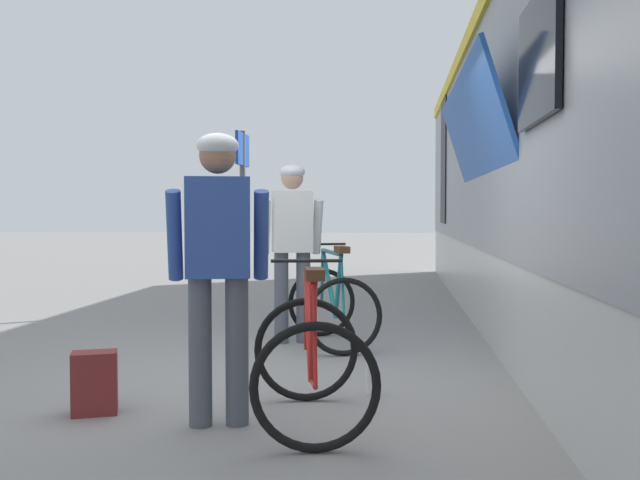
{
  "coord_description": "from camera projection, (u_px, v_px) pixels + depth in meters",
  "views": [
    {
      "loc": [
        0.67,
        -4.95,
        1.29
      ],
      "look_at": [
        0.04,
        1.03,
        1.05
      ],
      "focal_mm": 38.65,
      "sensor_mm": 36.0,
      "label": 1
    }
  ],
  "objects": [
    {
      "name": "water_bottle_near_the_bikes",
      "position": [
        371.0,
        377.0,
        4.88
      ],
      "size": [
        0.08,
        0.08,
        0.24
      ],
      "primitive_type": "cylinder",
      "color": "silver",
      "rests_on": "ground"
    },
    {
      "name": "backpack_on_platform",
      "position": [
        95.0,
        383.0,
        4.4
      ],
      "size": [
        0.33,
        0.27,
        0.4
      ],
      "primitive_type": "cube",
      "rotation": [
        0.0,
        0.0,
        0.36
      ],
      "color": "maroon",
      "rests_on": "ground"
    },
    {
      "name": "ground_plane",
      "position": [
        300.0,
        389.0,
        5.04
      ],
      "size": [
        80.0,
        80.0,
        0.0
      ],
      "primitive_type": "plane",
      "color": "gray"
    },
    {
      "name": "bicycle_far_teal",
      "position": [
        332.0,
        304.0,
        6.66
      ],
      "size": [
        1.0,
        1.23,
        0.99
      ],
      "color": "black",
      "rests_on": "ground"
    },
    {
      "name": "bicycle_near_red",
      "position": [
        310.0,
        359.0,
        4.17
      ],
      "size": [
        0.88,
        1.18,
        0.99
      ],
      "color": "black",
      "rests_on": "ground"
    },
    {
      "name": "cyclist_far_in_white",
      "position": [
        292.0,
        237.0,
        6.79
      ],
      "size": [
        0.66,
        0.43,
        1.76
      ],
      "color": "#4C515B",
      "rests_on": "ground"
    },
    {
      "name": "cyclist_near_in_blue",
      "position": [
        218.0,
        252.0,
        4.13
      ],
      "size": [
        0.65,
        0.4,
        1.76
      ],
      "color": "#4C515B",
      "rests_on": "ground"
    },
    {
      "name": "platform_sign_post",
      "position": [
        243.0,
        188.0,
        9.36
      ],
      "size": [
        0.08,
        0.7,
        2.4
      ],
      "color": "#595B60",
      "rests_on": "ground"
    },
    {
      "name": "water_bottle_by_the_backpack",
      "position": [
        97.0,
        387.0,
        4.61
      ],
      "size": [
        0.07,
        0.07,
        0.24
      ],
      "primitive_type": "cylinder",
      "color": "#338CCC",
      "rests_on": "ground"
    }
  ]
}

